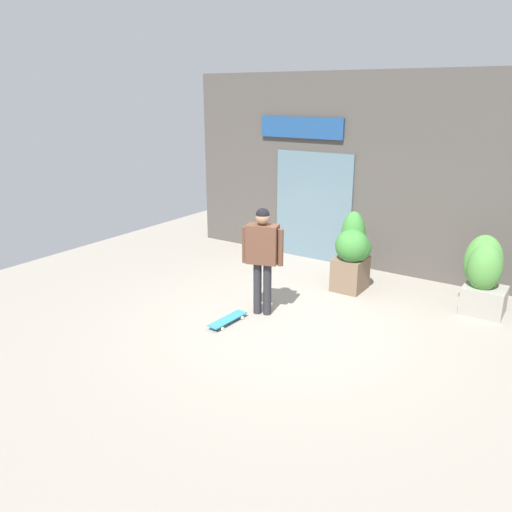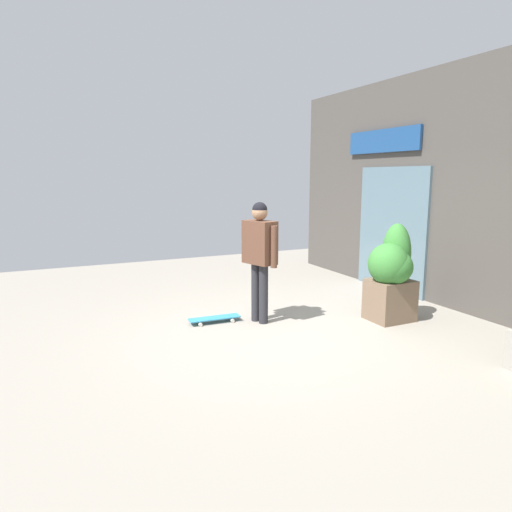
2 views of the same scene
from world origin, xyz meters
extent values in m
plane|color=gray|center=(0.00, 0.00, 0.00)|extent=(12.00, 12.00, 0.00)
cube|color=#4C4742|center=(0.00, 3.06, 1.88)|extent=(8.14, 0.25, 3.77)
cube|color=slate|center=(-1.21, 2.92, 1.12)|extent=(1.72, 0.06, 2.23)
cube|color=navy|center=(-1.54, 2.90, 2.70)|extent=(1.86, 0.05, 0.41)
cylinder|color=#28282D|center=(-0.45, -0.05, 0.43)|extent=(0.13, 0.13, 0.85)
cylinder|color=#28282D|center=(-0.60, -0.09, 0.43)|extent=(0.13, 0.13, 0.85)
cube|color=brown|center=(-0.52, -0.07, 1.16)|extent=(0.53, 0.39, 0.61)
cylinder|color=brown|center=(-0.25, 0.02, 1.12)|extent=(0.09, 0.09, 0.57)
cylinder|color=brown|center=(-0.79, -0.15, 1.12)|extent=(0.09, 0.09, 0.57)
sphere|color=#997051|center=(-0.52, -0.07, 1.58)|extent=(0.22, 0.22, 0.22)
sphere|color=black|center=(-0.52, -0.07, 1.61)|extent=(0.21, 0.21, 0.21)
cube|color=teal|center=(-0.76, -0.67, 0.07)|extent=(0.23, 0.75, 0.02)
cylinder|color=silver|center=(-0.67, -0.91, 0.03)|extent=(0.03, 0.06, 0.05)
cylinder|color=silver|center=(-0.88, -0.90, 0.03)|extent=(0.03, 0.06, 0.05)
cylinder|color=silver|center=(-0.65, -0.44, 0.03)|extent=(0.03, 0.06, 0.05)
cylinder|color=silver|center=(-0.85, -0.43, 0.03)|extent=(0.03, 0.06, 0.05)
cube|color=brown|center=(0.20, 1.68, 0.30)|extent=(0.52, 0.60, 0.60)
ellipsoid|color=#387A33|center=(0.30, 1.62, 0.81)|extent=(0.54, 0.56, 0.50)
ellipsoid|color=#387A33|center=(0.26, 1.57, 0.85)|extent=(0.59, 0.56, 0.59)
ellipsoid|color=#387A33|center=(0.18, 1.78, 0.97)|extent=(0.43, 0.39, 0.88)
camera|label=1|loc=(3.53, -6.31, 3.36)|focal=35.61mm
camera|label=2|loc=(5.19, -2.82, 2.07)|focal=32.14mm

